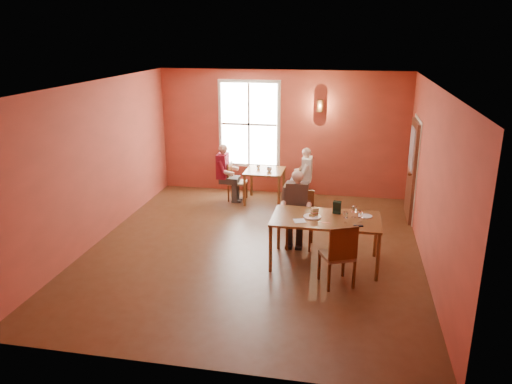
% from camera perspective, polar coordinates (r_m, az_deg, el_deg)
% --- Properties ---
extents(ground, '(6.00, 7.00, 0.01)m').
position_cam_1_polar(ground, '(9.30, -0.23, -6.55)').
color(ground, brown).
rests_on(ground, ground).
extents(wall_back, '(6.00, 0.04, 3.00)m').
position_cam_1_polar(wall_back, '(12.15, 2.97, 6.72)').
color(wall_back, brown).
rests_on(wall_back, ground).
extents(wall_front, '(6.00, 0.04, 3.00)m').
position_cam_1_polar(wall_front, '(5.59, -7.25, -7.05)').
color(wall_front, brown).
rests_on(wall_front, ground).
extents(wall_left, '(0.04, 7.00, 3.00)m').
position_cam_1_polar(wall_left, '(9.80, -17.76, 3.17)').
color(wall_left, brown).
rests_on(wall_left, ground).
extents(wall_right, '(0.04, 7.00, 3.00)m').
position_cam_1_polar(wall_right, '(8.74, 19.45, 1.27)').
color(wall_right, brown).
rests_on(wall_right, ground).
extents(ceiling, '(6.00, 7.00, 0.04)m').
position_cam_1_polar(ceiling, '(8.51, -0.26, 12.19)').
color(ceiling, white).
rests_on(ceiling, wall_back).
extents(window, '(1.36, 0.10, 1.96)m').
position_cam_1_polar(window, '(12.19, -0.81, 7.75)').
color(window, white).
rests_on(window, wall_back).
extents(door, '(0.12, 1.04, 2.10)m').
position_cam_1_polar(door, '(11.04, 17.32, 2.40)').
color(door, maroon).
rests_on(door, ground).
extents(wall_sconce, '(0.16, 0.16, 0.28)m').
position_cam_1_polar(wall_sconce, '(11.84, 7.33, 9.75)').
color(wall_sconce, brown).
rests_on(wall_sconce, wall_back).
extents(main_table, '(1.82, 1.02, 0.85)m').
position_cam_1_polar(main_table, '(8.65, 7.88, -5.57)').
color(main_table, brown).
rests_on(main_table, ground).
extents(chair_diner_main, '(0.46, 0.46, 1.05)m').
position_cam_1_polar(chair_diner_main, '(9.25, 5.05, -3.24)').
color(chair_diner_main, '#3F1E0F').
rests_on(chair_diner_main, ground).
extents(diner_main, '(0.54, 0.54, 1.35)m').
position_cam_1_polar(diner_main, '(9.17, 5.05, -2.41)').
color(diner_main, '#39271C').
rests_on(diner_main, ground).
extents(chair_empty, '(0.61, 0.61, 1.04)m').
position_cam_1_polar(chair_empty, '(7.98, 9.26, -6.98)').
color(chair_empty, brown).
rests_on(chair_empty, ground).
extents(plate_food, '(0.33, 0.33, 0.04)m').
position_cam_1_polar(plate_food, '(8.48, 6.46, -2.76)').
color(plate_food, white).
rests_on(plate_food, main_table).
extents(sandwich, '(0.14, 0.14, 0.13)m').
position_cam_1_polar(sandwich, '(8.53, 6.71, -2.35)').
color(sandwich, tan).
rests_on(sandwich, main_table).
extents(goblet_a, '(0.11, 0.11, 0.22)m').
position_cam_1_polar(goblet_a, '(8.55, 11.13, -2.17)').
color(goblet_a, white).
rests_on(goblet_a, main_table).
extents(goblet_b, '(0.11, 0.11, 0.22)m').
position_cam_1_polar(goblet_b, '(8.33, 11.83, -2.77)').
color(goblet_b, white).
rests_on(goblet_b, main_table).
extents(goblet_c, '(0.09, 0.09, 0.20)m').
position_cam_1_polar(goblet_c, '(8.30, 10.20, -2.82)').
color(goblet_c, white).
rests_on(goblet_c, main_table).
extents(menu_stand, '(0.15, 0.09, 0.23)m').
position_cam_1_polar(menu_stand, '(8.66, 9.24, -1.76)').
color(menu_stand, black).
rests_on(menu_stand, main_table).
extents(knife, '(0.22, 0.05, 0.00)m').
position_cam_1_polar(knife, '(8.28, 7.82, -3.48)').
color(knife, white).
rests_on(knife, main_table).
extents(napkin, '(0.24, 0.24, 0.01)m').
position_cam_1_polar(napkin, '(8.30, 4.99, -3.30)').
color(napkin, white).
rests_on(napkin, main_table).
extents(side_plate, '(0.26, 0.26, 0.02)m').
position_cam_1_polar(side_plate, '(8.66, 12.47, -2.71)').
color(side_plate, silver).
rests_on(side_plate, main_table).
extents(sunglasses, '(0.16, 0.07, 0.02)m').
position_cam_1_polar(sunglasses, '(8.21, 11.63, -3.81)').
color(sunglasses, black).
rests_on(sunglasses, main_table).
extents(second_table, '(0.87, 0.87, 0.77)m').
position_cam_1_polar(second_table, '(11.71, 0.99, 0.69)').
color(second_table, brown).
rests_on(second_table, ground).
extents(chair_diner_white, '(0.38, 0.38, 0.86)m').
position_cam_1_polar(chair_diner_white, '(11.61, 4.15, 0.74)').
color(chair_diner_white, '#4B2E15').
rests_on(chair_diner_white, ground).
extents(diner_white, '(0.51, 0.51, 1.28)m').
position_cam_1_polar(diner_white, '(11.55, 4.32, 1.70)').
color(diner_white, silver).
rests_on(diner_white, ground).
extents(chair_diner_maroon, '(0.40, 0.40, 0.91)m').
position_cam_1_polar(chair_diner_maroon, '(11.81, -2.12, 1.19)').
color(chair_diner_maroon, '#512E11').
rests_on(chair_diner_maroon, ground).
extents(diner_maroon, '(0.53, 0.53, 1.32)m').
position_cam_1_polar(diner_maroon, '(11.76, -2.27, 2.16)').
color(diner_maroon, '#511210').
rests_on(diner_maroon, ground).
extents(cup_a, '(0.12, 0.12, 0.09)m').
position_cam_1_polar(cup_a, '(11.50, 1.53, 2.61)').
color(cup_a, silver).
rests_on(cup_a, second_table).
extents(cup_b, '(0.12, 0.12, 0.09)m').
position_cam_1_polar(cup_b, '(11.71, 0.27, 2.88)').
color(cup_b, white).
rests_on(cup_b, second_table).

